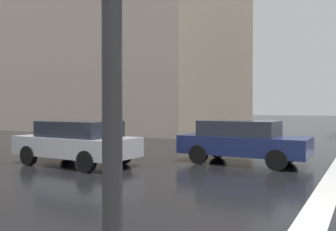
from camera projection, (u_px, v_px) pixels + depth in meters
haussmann_block_mid at (104, 8)px, 33.15m from camera, size 15.28×25.05×24.00m
car_silver at (77, 141)px, 10.87m from camera, size 1.85×4.10×1.41m
car_navy at (242, 140)px, 11.17m from camera, size 1.85×4.10×1.41m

